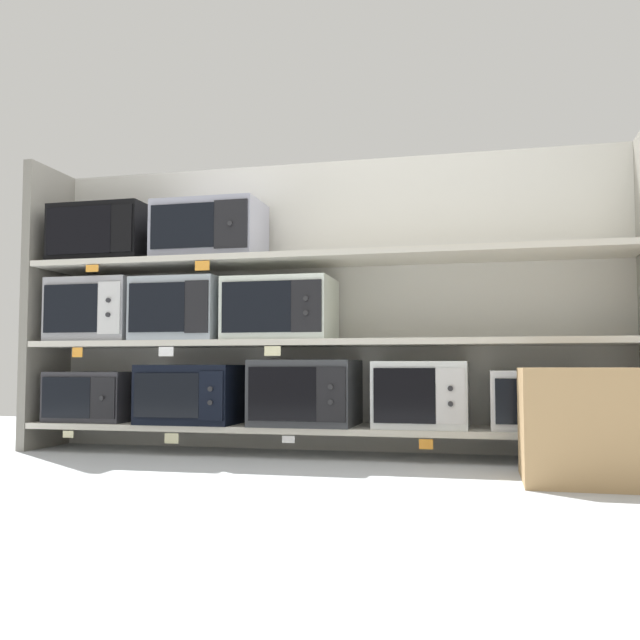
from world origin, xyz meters
TOP-DOWN VIEW (x-y plane):
  - ground at (0.00, -1.00)m, footprint 7.02×6.00m
  - back_panel at (0.00, 0.22)m, footprint 3.22×0.04m
  - upright_left at (-1.54, 0.00)m, footprint 0.05×0.40m
  - shelf_0 at (0.00, 0.00)m, footprint 3.02×0.40m
  - microwave_0 at (-1.23, -0.00)m, footprint 0.44×0.36m
  - microwave_1 at (-0.67, -0.00)m, footprint 0.49×0.44m
  - microwave_2 at (-0.07, -0.00)m, footprint 0.50×0.43m
  - microwave_3 at (0.50, -0.00)m, footprint 0.44×0.38m
  - microwave_4 at (1.07, -0.00)m, footprint 0.51×0.35m
  - price_tag_0 at (-1.26, -0.21)m, footprint 0.06×0.00m
  - price_tag_1 at (-0.69, -0.21)m, footprint 0.07×0.00m
  - price_tag_2 at (-0.10, -0.21)m, footprint 0.06×0.00m
  - price_tag_3 at (0.54, -0.21)m, footprint 0.06×0.00m
  - price_tag_4 at (1.12, -0.21)m, footprint 0.08×0.00m
  - shelf_1 at (0.00, 0.00)m, footprint 3.02×0.40m
  - microwave_5 at (-1.22, -0.00)m, footprint 0.46×0.37m
  - microwave_6 at (-0.73, -0.00)m, footprint 0.45×0.41m
  - microwave_7 at (-0.20, -0.00)m, footprint 0.53×0.38m
  - price_tag_5 at (-1.22, -0.21)m, footprint 0.06×0.00m
  - price_tag_6 at (-0.73, -0.21)m, footprint 0.08×0.00m
  - price_tag_7 at (-0.18, -0.21)m, footprint 0.08×0.00m
  - shelf_2 at (0.00, 0.00)m, footprint 3.02×0.40m
  - microwave_8 at (-1.19, -0.00)m, footprint 0.52×0.36m
  - microwave_9 at (-0.59, -0.00)m, footprint 0.55×0.34m
  - price_tag_8 at (-1.14, -0.21)m, footprint 0.07×0.00m
  - price_tag_9 at (-0.55, -0.21)m, footprint 0.08×0.00m
  - shipping_carton at (1.17, -0.56)m, footprint 0.48×0.48m

SIDE VIEW (x-z plane):
  - ground at x=0.00m, z-range -0.02..0.00m
  - price_tag_1 at x=-0.69m, z-range 0.06..0.11m
  - price_tag_3 at x=0.54m, z-range 0.07..0.11m
  - price_tag_4 at x=1.12m, z-range 0.07..0.11m
  - price_tag_0 at x=-1.26m, z-range 0.08..0.11m
  - price_tag_2 at x=-0.10m, z-range 0.08..0.11m
  - shelf_0 at x=0.00m, z-range 0.12..0.15m
  - shipping_carton at x=1.17m, z-range 0.00..0.43m
  - microwave_0 at x=-1.23m, z-range 0.15..0.41m
  - microwave_4 at x=1.07m, z-range 0.15..0.42m
  - microwave_1 at x=-0.67m, z-range 0.15..0.44m
  - microwave_3 at x=0.50m, z-range 0.15..0.46m
  - microwave_2 at x=-0.07m, z-range 0.15..0.47m
  - price_tag_5 at x=-1.22m, z-range 0.48..0.53m
  - price_tag_7 at x=-0.18m, z-range 0.49..0.53m
  - price_tag_6 at x=-0.73m, z-range 0.49..0.53m
  - shelf_1 at x=0.00m, z-range 0.54..0.57m
  - microwave_7 at x=-0.20m, z-range 0.57..0.88m
  - microwave_6 at x=-0.73m, z-range 0.57..0.89m
  - microwave_5 at x=-1.22m, z-range 0.57..0.90m
  - back_panel at x=0.00m, z-range 0.00..1.53m
  - upright_left at x=-1.54m, z-range 0.00..1.53m
  - price_tag_9 at x=-0.55m, z-range 0.91..0.95m
  - price_tag_8 at x=-1.14m, z-range 0.92..0.95m
  - shelf_2 at x=0.00m, z-range 0.96..0.99m
  - microwave_9 at x=-0.59m, z-range 0.99..1.29m
  - microwave_8 at x=-1.19m, z-range 0.99..1.29m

